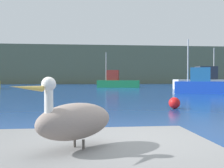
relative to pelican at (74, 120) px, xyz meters
name	(u,v)px	position (x,y,z in m)	size (l,w,h in m)	color
hillside_backdrop	(85,66)	(0.92, 74.70, 4.00)	(140.00, 17.42, 9.83)	#5B664C
pelican	(74,120)	(0.00, 0.00, 0.00)	(1.12, 1.03, 0.81)	gray
fishing_boat_green	(117,82)	(5.50, 39.06, -0.03)	(6.70, 3.41, 5.44)	#1E8C4C
fishing_boat_white	(201,81)	(15.79, 31.75, 0.15)	(6.63, 2.22, 5.44)	white
fishing_boat_blue	(206,85)	(11.44, 21.23, -0.11)	(5.79, 3.86, 5.05)	blue
mooring_buoy	(174,103)	(4.31, 9.17, -0.66)	(0.53, 0.53, 0.53)	red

